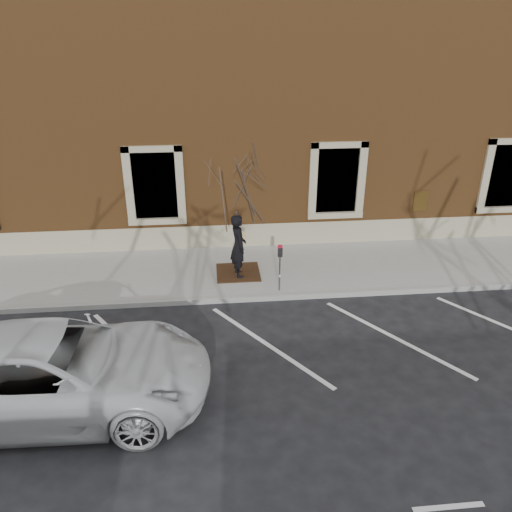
{
  "coord_description": "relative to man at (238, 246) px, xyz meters",
  "views": [
    {
      "loc": [
        -1.26,
        -12.29,
        7.11
      ],
      "look_at": [
        0.0,
        0.6,
        1.1
      ],
      "focal_mm": 35.0,
      "sensor_mm": 36.0,
      "label": 1
    }
  ],
  "objects": [
    {
      "name": "parking_meter",
      "position": [
        1.1,
        -1.05,
        0.0
      ],
      "size": [
        0.13,
        0.1,
        1.42
      ],
      "rotation": [
        0.0,
        0.0,
        -0.07
      ],
      "color": "#595B60",
      "rests_on": "sidewalk_near"
    },
    {
      "name": "building_civic",
      "position": [
        0.46,
        6.46,
        2.86
      ],
      "size": [
        40.0,
        8.62,
        8.0
      ],
      "color": "brown",
      "rests_on": "ground"
    },
    {
      "name": "white_truck",
      "position": [
        -4.02,
        -5.19,
        -0.27
      ],
      "size": [
        6.29,
        3.01,
        1.73
      ],
      "primitive_type": "imported",
      "rotation": [
        0.0,
        0.0,
        1.55
      ],
      "color": "silver",
      "rests_on": "ground"
    },
    {
      "name": "curb_near",
      "position": [
        0.46,
        -1.33,
        -1.06
      ],
      "size": [
        40.0,
        0.12,
        0.15
      ],
      "primitive_type": "cube",
      "color": "#9E9E99",
      "rests_on": "ground"
    },
    {
      "name": "tree_grate",
      "position": [
        -0.01,
        0.18,
        -0.96
      ],
      "size": [
        1.32,
        1.32,
        0.03
      ],
      "primitive_type": "cube",
      "color": "#3D2213",
      "rests_on": "sidewalk_near"
    },
    {
      "name": "sidewalk_near",
      "position": [
        0.46,
        0.47,
        -1.06
      ],
      "size": [
        40.0,
        3.5,
        0.15
      ],
      "primitive_type": "cube",
      "color": "#ADA9A2",
      "rests_on": "ground"
    },
    {
      "name": "parking_stripes",
      "position": [
        0.46,
        -3.48,
        -1.13
      ],
      "size": [
        28.0,
        4.4,
        0.01
      ],
      "primitive_type": null,
      "color": "silver",
      "rests_on": "ground"
    },
    {
      "name": "ground",
      "position": [
        0.46,
        -1.28,
        -1.13
      ],
      "size": [
        120.0,
        120.0,
        0.0
      ],
      "primitive_type": "plane",
      "color": "#28282B",
      "rests_on": "ground"
    },
    {
      "name": "man",
      "position": [
        0.0,
        0.0,
        0.0
      ],
      "size": [
        0.58,
        0.78,
        1.96
      ],
      "primitive_type": "imported",
      "rotation": [
        0.0,
        0.0,
        1.73
      ],
      "color": "black",
      "rests_on": "sidewalk_near"
    },
    {
      "name": "sapling",
      "position": [
        -0.01,
        0.18,
        1.58
      ],
      "size": [
        2.19,
        2.19,
        3.66
      ],
      "color": "#4B3A2E",
      "rests_on": "sidewalk_near"
    }
  ]
}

